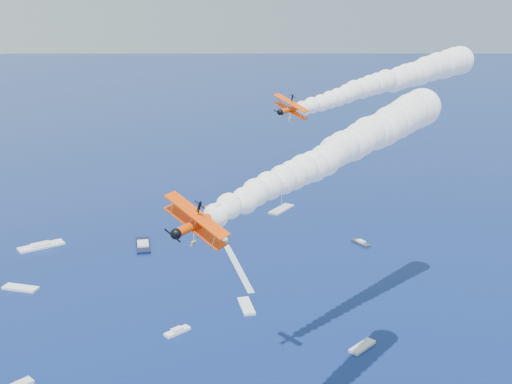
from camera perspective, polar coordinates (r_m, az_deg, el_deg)
biplane_lead at (r=112.57m, az=3.27°, el=7.58°), size 7.95×9.48×7.21m
biplane_trail at (r=67.89m, az=-5.39°, el=-2.86°), size 9.69×11.40×8.56m
smoke_trail_lead at (r=137.11m, az=12.34°, el=9.94°), size 64.83×20.74×11.72m
smoke_trail_trail at (r=92.01m, az=7.93°, el=3.93°), size 65.62×36.89×11.72m
spectator_boats at (r=188.26m, az=-20.91°, el=-9.18°), size 204.09×174.13×0.70m
boat_wakes at (r=157.52m, az=-21.50°, el=-14.75°), size 129.99×126.84×0.04m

